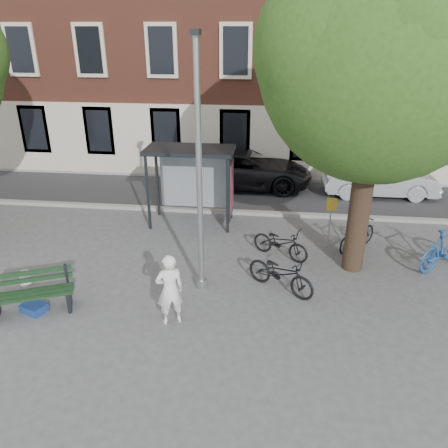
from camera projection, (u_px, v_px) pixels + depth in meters
name	position (u px, v px, depth m)	size (l,w,h in m)	color
ground	(202.00, 287.00, 11.28)	(90.00, 90.00, 0.00)	#4C4C4F
road	(230.00, 194.00, 17.62)	(40.00, 4.00, 0.01)	#28282B
curb_near	(224.00, 212.00, 15.78)	(40.00, 0.25, 0.12)	gray
curb_far	(235.00, 177.00, 19.41)	(40.00, 0.25, 0.12)	gray
building_row	(244.00, 8.00, 20.19)	(30.00, 8.00, 14.00)	brown
lamppost	(199.00, 185.00, 10.14)	(0.28, 0.35, 6.11)	#9EA0A3
tree_right	(383.00, 53.00, 9.81)	(5.76, 5.60, 8.20)	black
bus_shelter	(203.00, 169.00, 14.28)	(2.85, 1.45, 2.62)	#1E2328
painter	(170.00, 290.00, 9.60)	(0.63, 0.41, 1.72)	white
bench	(32.00, 295.00, 10.16)	(1.95, 1.28, 0.96)	#1E2328
bike_a	(281.00, 243.00, 12.60)	(0.61, 1.76, 0.92)	black
bike_b	(446.00, 248.00, 11.97)	(0.58, 2.05, 1.23)	#1A4C91
bike_c	(281.00, 273.00, 10.95)	(0.67, 1.91, 1.00)	black
bike_d	(358.00, 234.00, 13.01)	(0.48, 1.71, 1.03)	black
car_dark	(245.00, 169.00, 18.21)	(2.53, 5.48, 1.52)	black
car_silver	(380.00, 178.00, 17.20)	(1.53, 4.39, 1.44)	#AAAEB2
blue_crate	(34.00, 308.00, 10.27)	(0.55, 0.40, 0.20)	navy
bucket_a	(25.00, 278.00, 11.34)	(0.28, 0.28, 0.36)	silver
notice_sign	(331.00, 214.00, 12.72)	(0.29, 0.06, 1.66)	#9EA0A3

